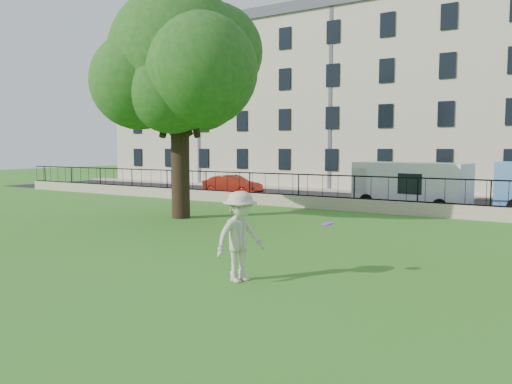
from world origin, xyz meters
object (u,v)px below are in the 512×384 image
Objects in this scene: frisbee at (327,224)px; white_van at (411,186)px; red_sedan at (233,186)px; tree at (178,63)px; man at (240,236)px.

white_van reaches higher than frisbee.
red_sedan is (-13.52, 15.46, -0.61)m from frisbee.
red_sedan is 11.56m from white_van.
tree is 4.87× the size of man.
man is 0.52× the size of red_sedan.
tree is 37.24× the size of frisbee.
man reaches higher than red_sedan.
frisbee reaches higher than red_sedan.
red_sedan is 0.72× the size of white_van.
tree reaches higher than red_sedan.
man is 20.72m from red_sedan.
red_sedan is (-3.87, 9.57, -6.03)m from tree.
tree is at bearing 64.42° from man.
man is at bearing -80.35° from white_van.
red_sedan is at bearing 131.17° from frisbee.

